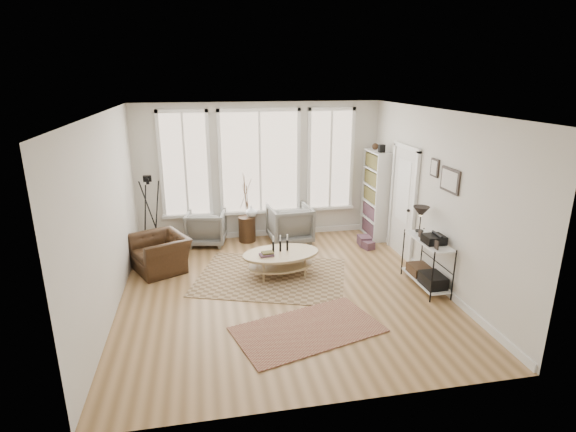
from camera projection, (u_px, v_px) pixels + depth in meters
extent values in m
plane|color=#A87F51|center=(283.00, 290.00, 7.44)|extent=(5.50, 5.50, 0.00)
plane|color=white|center=(282.00, 112.00, 6.58)|extent=(5.50, 5.50, 0.00)
cube|color=silver|center=(260.00, 171.00, 9.59)|extent=(5.20, 0.04, 2.90)
cube|color=silver|center=(332.00, 283.00, 4.43)|extent=(5.20, 0.04, 2.90)
cube|color=silver|center=(107.00, 216.00, 6.54)|extent=(0.04, 5.50, 2.90)
cube|color=silver|center=(436.00, 198.00, 7.48)|extent=(0.04, 5.50, 2.90)
cube|color=white|center=(261.00, 233.00, 9.99)|extent=(5.10, 0.04, 0.12)
cube|color=white|center=(427.00, 275.00, 7.89)|extent=(0.03, 5.40, 0.12)
cube|color=#DCB088|center=(260.00, 162.00, 9.51)|extent=(1.60, 0.03, 2.10)
cube|color=#DCB088|center=(185.00, 165.00, 9.23)|extent=(0.90, 0.03, 2.10)
cube|color=#DCB088|center=(330.00, 160.00, 9.79)|extent=(0.90, 0.03, 2.10)
cube|color=white|center=(260.00, 162.00, 9.49)|extent=(1.74, 0.06, 2.24)
cube|color=white|center=(185.00, 165.00, 9.21)|extent=(1.04, 0.06, 2.24)
cube|color=white|center=(331.00, 160.00, 9.77)|extent=(1.04, 0.06, 2.24)
cube|color=white|center=(261.00, 212.00, 9.79)|extent=(4.10, 0.12, 0.06)
cube|color=silver|center=(403.00, 203.00, 8.67)|extent=(0.04, 0.88, 2.10)
cube|color=white|center=(403.00, 191.00, 8.59)|extent=(0.01, 0.55, 1.20)
cube|color=white|center=(414.00, 210.00, 8.21)|extent=(0.06, 0.08, 2.18)
cube|color=white|center=(392.00, 197.00, 9.13)|extent=(0.06, 0.08, 2.18)
cube|color=white|center=(407.00, 147.00, 8.34)|extent=(0.06, 1.06, 0.08)
sphere|color=black|center=(408.00, 211.00, 8.37)|extent=(0.06, 0.06, 0.06)
cube|color=white|center=(382.00, 200.00, 9.30)|extent=(0.30, 0.03, 1.90)
cube|color=white|center=(368.00, 190.00, 10.07)|extent=(0.30, 0.03, 1.90)
cube|color=white|center=(382.00, 194.00, 9.71)|extent=(0.02, 0.85, 1.90)
cube|color=white|center=(375.00, 195.00, 9.68)|extent=(0.30, 0.81, 1.90)
cube|color=maroon|center=(375.00, 195.00, 9.68)|extent=(0.24, 0.75, 1.76)
cube|color=black|center=(382.00, 148.00, 9.19)|extent=(0.12, 0.10, 0.16)
sphere|color=#372112|center=(375.00, 146.00, 9.52)|extent=(0.14, 0.14, 0.14)
cube|color=white|center=(425.00, 280.00, 7.56)|extent=(0.37, 1.07, 0.03)
cube|color=white|center=(429.00, 241.00, 7.35)|extent=(0.37, 1.07, 0.02)
cylinder|color=black|center=(432.00, 277.00, 6.93)|extent=(0.02, 0.02, 0.85)
cylinder|color=black|center=(454.00, 276.00, 7.00)|extent=(0.02, 0.02, 0.85)
cylinder|color=black|center=(403.00, 252.00, 7.93)|extent=(0.02, 0.02, 0.85)
cylinder|color=black|center=(422.00, 251.00, 7.99)|extent=(0.02, 0.02, 0.85)
cylinder|color=black|center=(419.00, 231.00, 7.66)|extent=(0.14, 0.14, 0.02)
cylinder|color=black|center=(420.00, 223.00, 7.62)|extent=(0.02, 0.02, 0.30)
cone|color=black|center=(421.00, 212.00, 7.56)|extent=(0.28, 0.28, 0.18)
cube|color=black|center=(434.00, 239.00, 7.18)|extent=(0.32, 0.30, 0.13)
cube|color=black|center=(433.00, 280.00, 7.29)|extent=(0.32, 0.45, 0.20)
cube|color=#372112|center=(419.00, 270.00, 7.73)|extent=(0.32, 0.40, 0.16)
cube|color=black|center=(437.00, 245.00, 6.91)|extent=(0.02, 0.10, 0.14)
cube|color=black|center=(420.00, 234.00, 7.41)|extent=(0.02, 0.10, 0.12)
cube|color=black|center=(450.00, 180.00, 6.98)|extent=(0.03, 0.52, 0.38)
cube|color=silver|center=(449.00, 180.00, 6.98)|extent=(0.01, 0.44, 0.30)
cube|color=black|center=(435.00, 168.00, 7.42)|extent=(0.03, 0.24, 0.30)
cube|color=silver|center=(434.00, 168.00, 7.42)|extent=(0.01, 0.18, 0.24)
cube|color=brown|center=(271.00, 277.00, 7.95)|extent=(3.02, 2.62, 0.01)
cube|color=maroon|center=(308.00, 329.00, 6.28)|extent=(2.24, 1.63, 0.01)
ellipsoid|color=tan|center=(281.00, 265.00, 7.97)|extent=(1.25, 0.88, 0.03)
ellipsoid|color=tan|center=(281.00, 254.00, 7.91)|extent=(1.46, 1.03, 0.04)
cylinder|color=tan|center=(261.00, 271.00, 7.70)|extent=(0.04, 0.04, 0.39)
cylinder|color=tan|center=(304.00, 268.00, 7.84)|extent=(0.04, 0.04, 0.39)
cylinder|color=tan|center=(258.00, 262.00, 8.10)|extent=(0.04, 0.04, 0.39)
cylinder|color=tan|center=(299.00, 259.00, 8.24)|extent=(0.04, 0.04, 0.39)
cylinder|color=black|center=(273.00, 247.00, 7.90)|extent=(0.04, 0.04, 0.19)
cylinder|color=black|center=(280.00, 246.00, 7.92)|extent=(0.04, 0.04, 0.19)
cylinder|color=black|center=(288.00, 246.00, 7.94)|extent=(0.04, 0.04, 0.19)
cube|color=#314728|center=(267.00, 254.00, 7.75)|extent=(0.24, 0.17, 0.06)
imported|color=slate|center=(207.00, 227.00, 9.42)|extent=(0.89, 0.91, 0.72)
imported|color=slate|center=(290.00, 224.00, 9.53)|extent=(0.92, 0.95, 0.80)
cylinder|color=#372112|center=(247.00, 229.00, 9.60)|extent=(0.36, 0.36, 0.54)
imported|color=silver|center=(251.00, 211.00, 9.50)|extent=(0.26, 0.26, 0.25)
imported|color=#372112|center=(160.00, 253.00, 8.16)|extent=(1.27, 1.22, 0.64)
cylinder|color=black|center=(148.00, 182.00, 8.61)|extent=(0.07, 0.07, 0.07)
cube|color=black|center=(147.00, 179.00, 8.59)|extent=(0.16, 0.12, 0.11)
cylinder|color=black|center=(147.00, 180.00, 8.50)|extent=(0.07, 0.09, 0.07)
cube|color=maroon|center=(364.00, 241.00, 9.40)|extent=(0.26, 0.33, 0.20)
cube|color=maroon|center=(368.00, 245.00, 9.22)|extent=(0.26, 0.29, 0.16)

